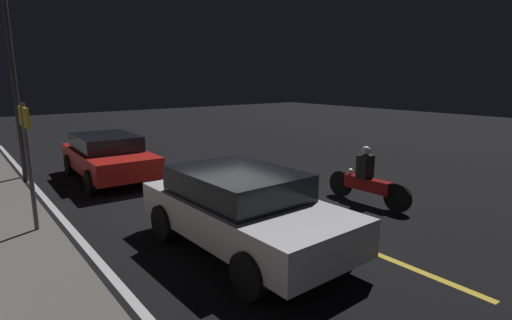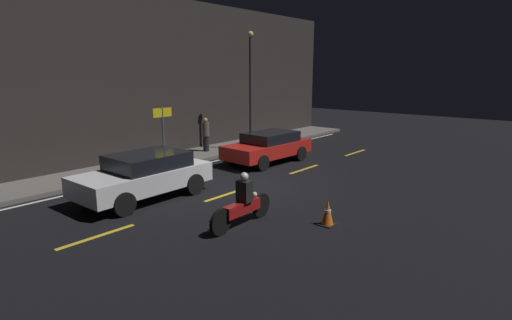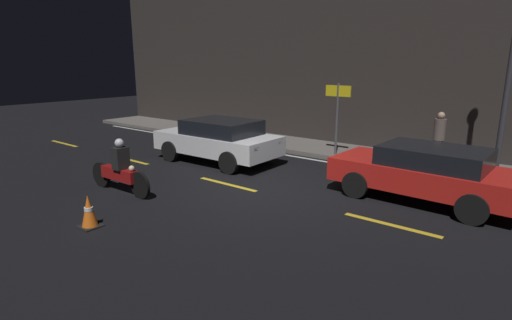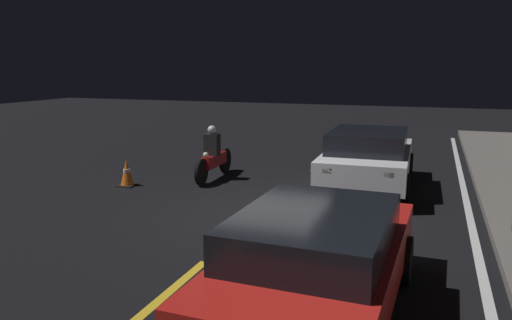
# 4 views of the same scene
# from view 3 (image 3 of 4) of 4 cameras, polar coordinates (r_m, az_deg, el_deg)

# --- Properties ---
(ground_plane) EXTENTS (56.00, 56.00, 0.00)m
(ground_plane) POSITION_cam_3_polar(r_m,az_deg,el_deg) (10.28, 0.06, -4.52)
(ground_plane) COLOR black
(raised_curb) EXTENTS (28.00, 2.29, 0.16)m
(raised_curb) POSITION_cam_3_polar(r_m,az_deg,el_deg) (14.64, 13.01, 1.01)
(raised_curb) COLOR #605B56
(raised_curb) RESTS_ON ground
(building_front) EXTENTS (28.00, 0.30, 7.21)m
(building_front) POSITION_cam_3_polar(r_m,az_deg,el_deg) (15.49, 15.88, 14.68)
(building_front) COLOR #2D2826
(building_front) RESTS_ON ground
(lane_dash_a) EXTENTS (2.00, 0.14, 0.01)m
(lane_dash_a) POSITION_cam_3_polar(r_m,az_deg,el_deg) (18.07, -25.71, 2.13)
(lane_dash_a) COLOR gold
(lane_dash_a) RESTS_ON ground
(lane_dash_b) EXTENTS (2.00, 0.14, 0.01)m
(lane_dash_b) POSITION_cam_3_polar(r_m,az_deg,el_deg) (14.22, -17.61, 0.03)
(lane_dash_b) COLOR gold
(lane_dash_b) RESTS_ON ground
(lane_dash_c) EXTENTS (2.00, 0.14, 0.01)m
(lane_dash_c) POSITION_cam_3_polar(r_m,az_deg,el_deg) (10.89, -4.08, -3.46)
(lane_dash_c) COLOR gold
(lane_dash_c) RESTS_ON ground
(lane_dash_d) EXTENTS (2.00, 0.14, 0.01)m
(lane_dash_d) POSITION_cam_3_polar(r_m,az_deg,el_deg) (8.69, 18.71, -8.76)
(lane_dash_d) COLOR gold
(lane_dash_d) RESTS_ON ground
(lane_solid_kerb) EXTENTS (25.20, 0.14, 0.01)m
(lane_solid_kerb) POSITION_cam_3_polar(r_m,az_deg,el_deg) (13.44, 10.42, -0.32)
(lane_solid_kerb) COLOR silver
(lane_solid_kerb) RESTS_ON ground
(sedan_white) EXTENTS (4.22, 2.10, 1.42)m
(sedan_white) POSITION_cam_3_polar(r_m,az_deg,el_deg) (13.21, -5.40, 3.01)
(sedan_white) COLOR silver
(sedan_white) RESTS_ON ground
(taxi_red) EXTENTS (4.22, 2.02, 1.33)m
(taxi_red) POSITION_cam_3_polar(r_m,az_deg,el_deg) (10.24, 23.06, -1.48)
(taxi_red) COLOR red
(taxi_red) RESTS_ON ground
(motorcycle) EXTENTS (2.28, 0.37, 1.40)m
(motorcycle) POSITION_cam_3_polar(r_m,az_deg,el_deg) (10.63, -18.95, -1.44)
(motorcycle) COLOR black
(motorcycle) RESTS_ON ground
(traffic_cone_near) EXTENTS (0.41, 0.41, 0.67)m
(traffic_cone_near) POSITION_cam_3_polar(r_m,az_deg,el_deg) (8.70, -22.77, -6.81)
(traffic_cone_near) COLOR black
(traffic_cone_near) RESTS_ON ground
(pedestrian) EXTENTS (0.34, 0.34, 1.61)m
(pedestrian) POSITION_cam_3_polar(r_m,az_deg,el_deg) (13.54, 24.67, 2.92)
(pedestrian) COLOR black
(pedestrian) RESTS_ON raised_curb
(shop_sign) EXTENTS (0.90, 0.08, 2.40)m
(shop_sign) POSITION_cam_3_polar(r_m,az_deg,el_deg) (13.70, 11.58, 7.71)
(shop_sign) COLOR #4C4C51
(shop_sign) RESTS_ON raised_curb
(street_lamp) EXTENTS (0.28, 0.28, 5.76)m
(street_lamp) POSITION_cam_3_polar(r_m,az_deg,el_deg) (11.74, 32.67, 11.71)
(street_lamp) COLOR #333338
(street_lamp) RESTS_ON ground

